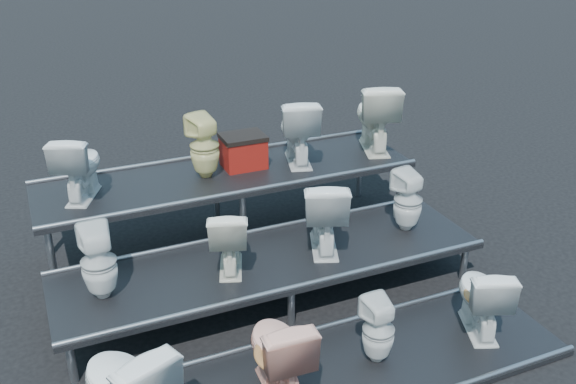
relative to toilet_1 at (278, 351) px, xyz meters
name	(u,v)px	position (x,y,z in m)	size (l,w,h in m)	color
ground	(272,297)	(0.47, 1.30, -0.44)	(80.00, 80.00, 0.00)	black
tier_front	(330,375)	(0.47, 0.00, -0.41)	(4.20, 1.20, 0.06)	black
tier_mid	(272,278)	(0.47, 1.30, -0.21)	(4.20, 1.20, 0.46)	black
tier_back	(229,207)	(0.47, 2.60, -0.01)	(4.20, 1.20, 0.86)	black
toilet_1	(278,351)	(0.00, 0.00, 0.00)	(0.42, 0.74, 0.76)	#EDA38D
toilet_2	(378,330)	(0.92, 0.00, -0.07)	(0.28, 0.28, 0.61)	white
toilet_3	(481,296)	(1.99, 0.00, -0.02)	(0.40, 0.70, 0.71)	white
toilet_4	(99,262)	(-1.14, 1.30, 0.37)	(0.31, 0.32, 0.69)	white
toilet_5	(229,238)	(0.05, 1.30, 0.35)	(0.36, 0.64, 0.65)	white
toilet_6	(324,213)	(1.04, 1.30, 0.41)	(0.43, 0.76, 0.78)	white
toilet_7	(408,200)	(2.02, 1.30, 0.35)	(0.30, 0.31, 0.67)	white
toilet_8	(79,166)	(-1.10, 2.60, 0.77)	(0.39, 0.68, 0.70)	white
toilet_9	(204,146)	(0.22, 2.60, 0.78)	(0.32, 0.33, 0.71)	#EAE093
toilet_10	(298,130)	(1.33, 2.60, 0.81)	(0.44, 0.77, 0.78)	white
toilet_11	(375,116)	(2.36, 2.60, 0.84)	(0.47, 0.83, 0.85)	white
red_crate	(243,153)	(0.70, 2.70, 0.59)	(0.47, 0.37, 0.34)	maroon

